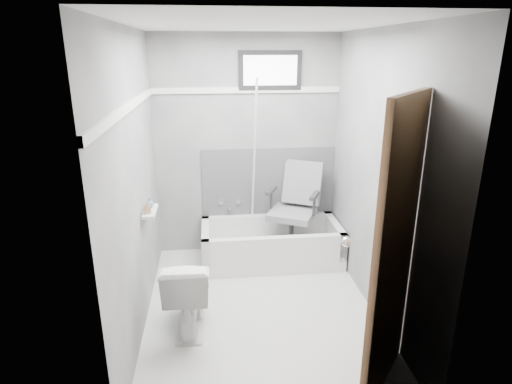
{
  "coord_description": "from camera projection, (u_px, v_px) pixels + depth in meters",
  "views": [
    {
      "loc": [
        -0.4,
        -3.3,
        2.22
      ],
      "look_at": [
        0.0,
        0.35,
        1.0
      ],
      "focal_mm": 30.0,
      "sensor_mm": 36.0,
      "label": 1
    }
  ],
  "objects": [
    {
      "name": "floor",
      "position": [
        260.0,
        309.0,
        3.85
      ],
      "size": [
        2.6,
        2.6,
        0.0
      ],
      "primitive_type": "plane",
      "color": "white",
      "rests_on": "ground"
    },
    {
      "name": "ceiling",
      "position": [
        261.0,
        24.0,
        3.09
      ],
      "size": [
        2.6,
        2.6,
        0.0
      ],
      "primitive_type": "plane",
      "rotation": [
        3.14,
        0.0,
        0.0
      ],
      "color": "silver",
      "rests_on": "floor"
    },
    {
      "name": "wall_back",
      "position": [
        247.0,
        148.0,
        4.7
      ],
      "size": [
        2.0,
        0.02,
        2.4
      ],
      "primitive_type": "cube",
      "color": "slate",
      "rests_on": "floor"
    },
    {
      "name": "wall_front",
      "position": [
        290.0,
        254.0,
        2.25
      ],
      "size": [
        2.0,
        0.02,
        2.4
      ],
      "primitive_type": "cube",
      "color": "slate",
      "rests_on": "floor"
    },
    {
      "name": "wall_left",
      "position": [
        135.0,
        186.0,
        3.37
      ],
      "size": [
        0.02,
        2.6,
        2.4
      ],
      "primitive_type": "cube",
      "color": "slate",
      "rests_on": "floor"
    },
    {
      "name": "wall_right",
      "position": [
        379.0,
        178.0,
        3.57
      ],
      "size": [
        0.02,
        2.6,
        2.4
      ],
      "primitive_type": "cube",
      "color": "slate",
      "rests_on": "floor"
    },
    {
      "name": "bathtub",
      "position": [
        271.0,
        243.0,
        4.68
      ],
      "size": [
        1.5,
        0.7,
        0.42
      ],
      "primitive_type": null,
      "color": "silver",
      "rests_on": "floor"
    },
    {
      "name": "office_chair",
      "position": [
        292.0,
        208.0,
        4.63
      ],
      "size": [
        0.74,
        0.74,
        0.95
      ],
      "primitive_type": null,
      "rotation": [
        0.0,
        0.0,
        -0.47
      ],
      "color": "slate",
      "rests_on": "bathtub"
    },
    {
      "name": "toilet",
      "position": [
        188.0,
        292.0,
        3.52
      ],
      "size": [
        0.39,
        0.68,
        0.66
      ],
      "primitive_type": "imported",
      "rotation": [
        0.0,
        0.0,
        3.12
      ],
      "color": "white",
      "rests_on": "floor"
    },
    {
      "name": "door",
      "position": [
        458.0,
        276.0,
        2.43
      ],
      "size": [
        0.78,
        0.78,
        2.0
      ],
      "primitive_type": null,
      "color": "brown",
      "rests_on": "floor"
    },
    {
      "name": "window",
      "position": [
        270.0,
        70.0,
        4.45
      ],
      "size": [
        0.66,
        0.04,
        0.4
      ],
      "primitive_type": null,
      "color": "black",
      "rests_on": "wall_back"
    },
    {
      "name": "backerboard",
      "position": [
        269.0,
        182.0,
        4.84
      ],
      "size": [
        1.5,
        0.02,
        0.78
      ],
      "primitive_type": "cube",
      "color": "#4C4C4F",
      "rests_on": "wall_back"
    },
    {
      "name": "trim_back",
      "position": [
        246.0,
        90.0,
        4.49
      ],
      "size": [
        2.0,
        0.02,
        0.06
      ],
      "primitive_type": "cube",
      "color": "white",
      "rests_on": "wall_back"
    },
    {
      "name": "trim_left",
      "position": [
        129.0,
        107.0,
        3.17
      ],
      "size": [
        0.02,
        2.6,
        0.06
      ],
      "primitive_type": "cube",
      "color": "white",
      "rests_on": "wall_left"
    },
    {
      "name": "pole",
      "position": [
        254.0,
        166.0,
        4.52
      ],
      "size": [
        0.02,
        0.6,
        1.87
      ],
      "primitive_type": "cylinder",
      "rotation": [
        0.3,
        0.0,
        0.0
      ],
      "color": "silver",
      "rests_on": "bathtub"
    },
    {
      "name": "shelf",
      "position": [
        150.0,
        211.0,
        3.68
      ],
      "size": [
        0.1,
        0.32,
        0.02
      ],
      "primitive_type": "cube",
      "color": "silver",
      "rests_on": "wall_left"
    },
    {
      "name": "soap_bottle_a",
      "position": [
        147.0,
        207.0,
        3.58
      ],
      "size": [
        0.06,
        0.06,
        0.1
      ],
      "primitive_type": "imported",
      "rotation": [
        0.0,
        0.0,
        0.37
      ],
      "color": "#9E784F",
      "rests_on": "shelf"
    },
    {
      "name": "soap_bottle_b",
      "position": [
        150.0,
        202.0,
        3.72
      ],
      "size": [
        0.1,
        0.1,
        0.09
      ],
      "primitive_type": "imported",
      "rotation": [
        0.0,
        0.0,
        0.82
      ],
      "color": "slate",
      "rests_on": "shelf"
    },
    {
      "name": "faucet",
      "position": [
        230.0,
        205.0,
        4.85
      ],
      "size": [
        0.26,
        0.1,
        0.16
      ],
      "primitive_type": null,
      "color": "silver",
      "rests_on": "wall_back"
    }
  ]
}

